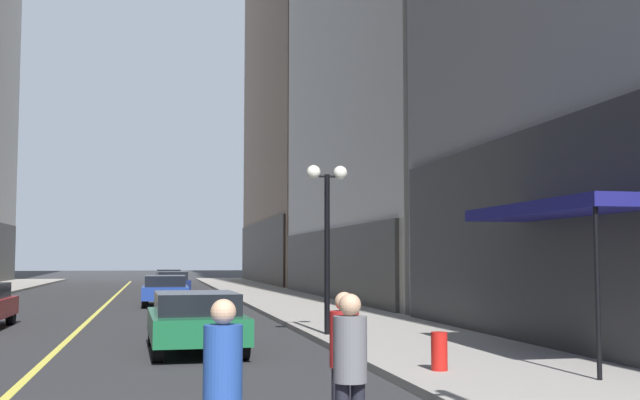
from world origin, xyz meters
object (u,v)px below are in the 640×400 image
Objects in this scene: car_navy at (171,282)px; traffic_light_near_right at (569,47)px; car_green at (195,320)px; fire_hydrant_right at (439,356)px; car_blue at (165,289)px; pedestrian_in_blue_hoodie at (223,382)px; pedestrian_in_red_jacket at (344,353)px; street_lamp_right_mid at (327,211)px; pedestrian_in_grey_suit at (350,365)px; car_grey at (168,279)px.

car_navy is 0.76× the size of traffic_light_near_right.
car_green reaches higher than fire_hydrant_right.
fire_hydrant_right is at bearing -78.86° from car_blue.
traffic_light_near_right is (2.63, -1.25, 2.75)m from pedestrian_in_blue_hoodie.
traffic_light_near_right is (2.78, -29.17, 3.02)m from car_blue.
car_blue is 1.00× the size of car_navy.
car_green is 6.10m from fire_hydrant_right.
fire_hydrant_right is at bearing 77.82° from traffic_light_near_right.
pedestrian_in_red_jacket is 2.09× the size of fire_hydrant_right.
fire_hydrant_right is (3.85, -32.44, -0.32)m from car_navy.
traffic_light_near_right is at bearing -94.34° from street_lamp_right_mid.
car_blue is 27.17m from pedestrian_in_grey_suit.
pedestrian_in_grey_suit reaches higher than car_navy.
car_green is 8.73m from pedestrian_in_red_jacket.
pedestrian_in_blue_hoodie is (-0.34, -38.36, 0.27)m from car_navy.
traffic_light_near_right is at bearing -71.58° from pedestrian_in_red_jacket.
traffic_light_near_right reaches higher than pedestrian_in_grey_suit.
pedestrian_in_red_jacket is 0.30× the size of traffic_light_near_right.
car_navy is at bearing 96.77° from fire_hydrant_right.
car_grey is at bearing 91.27° from pedestrian_in_grey_suit.
pedestrian_in_blue_hoodie reaches higher than fire_hydrant_right.
street_lamp_right_mid is at bearing 78.71° from pedestrian_in_grey_suit.
car_green is 36.14m from car_grey.
car_green is 2.61× the size of pedestrian_in_blue_hoodie.
traffic_light_near_right is 8.07m from fire_hydrant_right.
pedestrian_in_red_jacket is (1.25, -44.78, 0.25)m from car_grey.
car_grey is at bearing 90.20° from car_navy.
car_navy is 1.01× the size of car_grey.
street_lamp_right_mid is at bearing 73.68° from pedestrian_in_blue_hoodie.
car_blue is 27.91m from pedestrian_in_blue_hoodie.
traffic_light_near_right is at bearing -102.18° from fire_hydrant_right.
car_grey is 0.96× the size of street_lamp_right_mid.
fire_hydrant_right is (2.85, 5.14, -0.59)m from pedestrian_in_grey_suit.
car_navy is 36.41m from pedestrian_in_red_jacket.
pedestrian_in_blue_hoodie reaches higher than car_grey.
pedestrian_in_grey_suit is at bearing -88.49° from car_navy.
car_blue is at bearing 104.02° from street_lamp_right_mid.
traffic_light_near_right reaches higher than street_lamp_right_mid.
pedestrian_in_grey_suit is (1.33, 0.78, 0.00)m from pedestrian_in_blue_hoodie.
pedestrian_in_blue_hoodie is at bearing -125.22° from fire_hydrant_right.
car_navy is at bearing 93.32° from traffic_light_near_right.
car_green is 12.47m from traffic_light_near_right.
car_navy is 2.58× the size of pedestrian_in_red_jacket.
car_grey is 2.50× the size of pedestrian_in_blue_hoodie.
car_grey is 45.98m from pedestrian_in_grey_suit.
pedestrian_in_red_jacket is at bearing -81.65° from car_green.
traffic_light_near_right is at bearing -86.68° from car_navy.
pedestrian_in_blue_hoodie is 0.30× the size of traffic_light_near_right.
car_navy is 32.67m from fire_hydrant_right.
pedestrian_in_blue_hoodie is 0.38× the size of street_lamp_right_mid.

